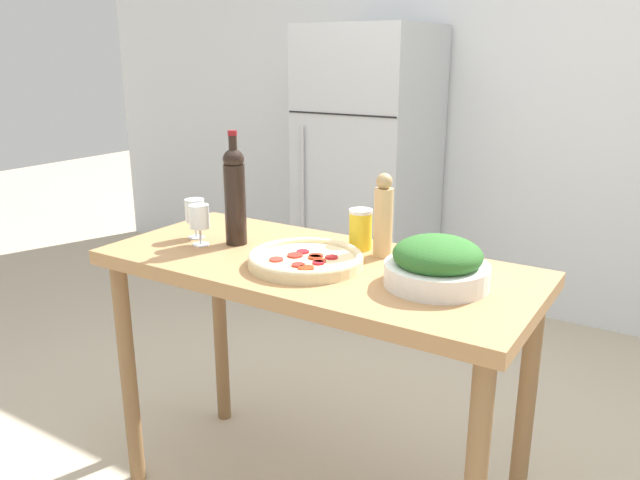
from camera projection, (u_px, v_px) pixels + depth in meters
name	position (u px, v px, depth m)	size (l,w,h in m)	color
wall_back	(515.00, 92.00, 3.52)	(6.40, 0.08, 2.60)	silver
refrigerator	(369.00, 172.00, 3.70)	(0.67, 0.71, 1.67)	#B7BCC1
prep_counter	(315.00, 297.00, 1.97)	(1.37, 0.61, 0.89)	#A87A4C
wine_bottle	(235.00, 194.00, 2.06)	(0.07, 0.07, 0.38)	black
wine_glass_near	(199.00, 219.00, 2.07)	(0.07, 0.07, 0.14)	silver
wine_glass_far	(195.00, 212.00, 2.15)	(0.07, 0.07, 0.14)	silver
pepper_mill	(383.00, 217.00, 1.95)	(0.06, 0.06, 0.27)	tan
salad_bowl	(437.00, 264.00, 1.71)	(0.29, 0.29, 0.14)	white
homemade_pizza	(306.00, 259.00, 1.88)	(0.35, 0.35, 0.04)	beige
salt_canister	(361.00, 229.00, 2.04)	(0.08, 0.08, 0.13)	yellow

